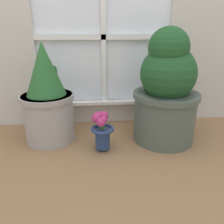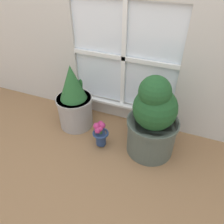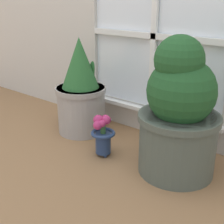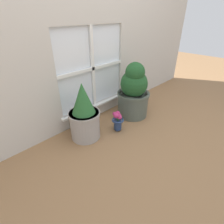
# 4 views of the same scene
# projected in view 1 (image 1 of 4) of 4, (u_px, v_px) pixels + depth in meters

# --- Properties ---
(ground_plane) EXTENTS (10.00, 10.00, 0.00)m
(ground_plane) POSITION_uv_depth(u_px,v_px,m) (110.00, 163.00, 1.22)
(ground_plane) COLOR olive
(potted_plant_left) EXTENTS (0.34, 0.34, 0.64)m
(potted_plant_left) POSITION_uv_depth(u_px,v_px,m) (47.00, 100.00, 1.39)
(potted_plant_left) COLOR #9E9993
(potted_plant_left) RESTS_ON ground_plane
(potted_plant_right) EXTENTS (0.42, 0.42, 0.72)m
(potted_plant_right) POSITION_uv_depth(u_px,v_px,m) (166.00, 92.00, 1.37)
(potted_plant_right) COLOR #4C564C
(potted_plant_right) RESTS_ON ground_plane
(flower_vase) EXTENTS (0.14, 0.14, 0.25)m
(flower_vase) POSITION_uv_depth(u_px,v_px,m) (102.00, 130.00, 1.30)
(flower_vase) COLOR navy
(flower_vase) RESTS_ON ground_plane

